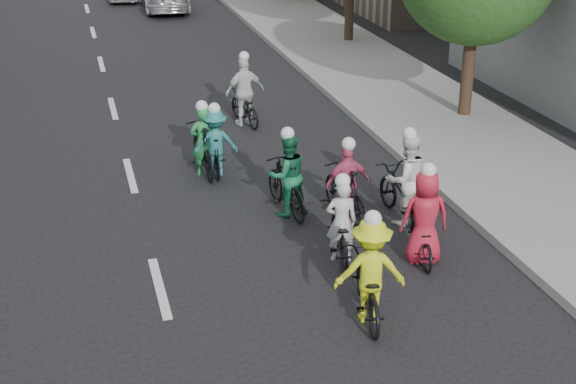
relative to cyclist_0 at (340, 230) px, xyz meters
name	(u,v)px	position (x,y,z in m)	size (l,w,h in m)	color
ground	(160,288)	(-3.15, -0.19, -0.53)	(120.00, 120.00, 0.00)	black
sidewalk_right	(386,84)	(4.85, 9.81, -0.46)	(4.00, 80.00, 0.15)	gray
curb_right	(324,89)	(2.90, 9.81, -0.44)	(0.18, 80.00, 0.18)	#999993
cyclist_0	(340,230)	(0.00, 0.00, 0.00)	(0.92, 1.81, 1.61)	black
cyclist_1	(287,181)	(-0.38, 2.02, 0.14)	(0.87, 1.84, 1.79)	black
cyclist_2	(369,279)	(-0.21, -1.92, 0.13)	(1.17, 1.95, 1.81)	black
cyclist_3	(346,189)	(0.63, 1.47, 0.10)	(0.93, 1.84, 1.68)	black
cyclist_4	(423,226)	(1.34, -0.46, 0.11)	(0.91, 1.60, 1.83)	black
cyclist_5	(203,147)	(-1.57, 4.50, 0.09)	(0.61, 1.91, 1.68)	black
cyclist_6	(405,188)	(1.66, 1.08, 0.15)	(0.91, 1.98, 1.91)	black
cyclist_7	(215,147)	(-1.32, 4.39, 0.10)	(0.99, 1.49, 1.63)	black
cyclist_8	(245,99)	(0.04, 7.55, 0.13)	(1.09, 1.76, 1.91)	black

